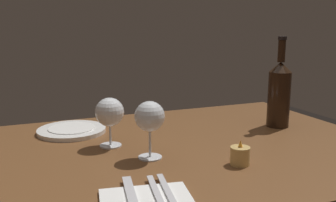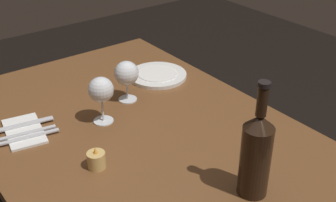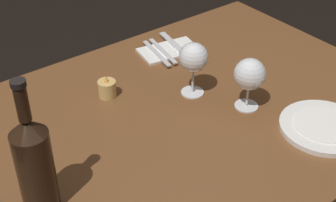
{
  "view_description": "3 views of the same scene",
  "coord_description": "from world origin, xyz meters",
  "views": [
    {
      "loc": [
        0.43,
        1.0,
        1.1
      ],
      "look_at": [
        -0.0,
        -0.06,
        0.87
      ],
      "focal_mm": 40.63,
      "sensor_mm": 36.0,
      "label": 1
    },
    {
      "loc": [
        -1.02,
        0.63,
        1.51
      ],
      "look_at": [
        -0.06,
        -0.09,
        0.84
      ],
      "focal_mm": 47.18,
      "sensor_mm": 36.0,
      "label": 2
    },
    {
      "loc": [
        -0.68,
        -0.84,
        1.55
      ],
      "look_at": [
        -0.03,
        0.01,
        0.8
      ],
      "focal_mm": 53.47,
      "sensor_mm": 36.0,
      "label": 3
    }
  ],
  "objects": [
    {
      "name": "fork_inner",
      "position": [
        0.17,
        0.29,
        0.75
      ],
      "size": [
        0.04,
        0.18,
        0.0
      ],
      "color": "silver",
      "rests_on": "folded_napkin"
    },
    {
      "name": "dining_table",
      "position": [
        0.0,
        0.0,
        0.65
      ],
      "size": [
        1.3,
        0.9,
        0.74
      ],
      "color": "brown",
      "rests_on": "ground"
    },
    {
      "name": "wine_glass_right",
      "position": [
        0.17,
        -0.08,
        0.84
      ],
      "size": [
        0.09,
        0.09,
        0.15
      ],
      "color": "white",
      "rests_on": "dining_table"
    },
    {
      "name": "votive_candle",
      "position": [
        -0.1,
        0.2,
        0.76
      ],
      "size": [
        0.05,
        0.05,
        0.07
      ],
      "color": "#DBB266",
      "rests_on": "dining_table"
    },
    {
      "name": "dinner_plate",
      "position": [
        0.26,
        -0.27,
        0.75
      ],
      "size": [
        0.23,
        0.23,
        0.02
      ],
      "color": "white",
      "rests_on": "dining_table"
    },
    {
      "name": "wine_glass_left",
      "position": [
        0.1,
        0.06,
        0.85
      ],
      "size": [
        0.08,
        0.08,
        0.16
      ],
      "color": "white",
      "rests_on": "dining_table"
    },
    {
      "name": "wine_bottle",
      "position": [
        -0.44,
        -0.07,
        0.86
      ],
      "size": [
        0.08,
        0.08,
        0.32
      ],
      "color": "black",
      "rests_on": "dining_table"
    },
    {
      "name": "fork_outer",
      "position": [
        0.14,
        0.29,
        0.75
      ],
      "size": [
        0.04,
        0.18,
        0.0
      ],
      "color": "silver",
      "rests_on": "folded_napkin"
    },
    {
      "name": "table_knife",
      "position": [
        0.22,
        0.29,
        0.75
      ],
      "size": [
        0.06,
        0.21,
        0.0
      ],
      "color": "silver",
      "rests_on": "folded_napkin"
    },
    {
      "name": "folded_napkin",
      "position": [
        0.19,
        0.29,
        0.74
      ],
      "size": [
        0.21,
        0.14,
        0.01
      ],
      "color": "white",
      "rests_on": "dining_table"
    }
  ]
}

